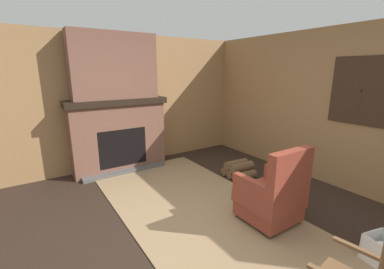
# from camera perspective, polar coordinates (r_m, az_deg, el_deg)

# --- Properties ---
(ground_plane) EXTENTS (14.00, 14.00, 0.00)m
(ground_plane) POSITION_cam_1_polar(r_m,az_deg,el_deg) (3.21, -0.16, -21.43)
(ground_plane) COLOR #2D2119
(wood_panel_wall_left) EXTENTS (0.06, 6.03, 2.54)m
(wood_panel_wall_left) POSITION_cam_1_polar(r_m,az_deg,el_deg) (5.17, -17.16, 6.81)
(wood_panel_wall_left) COLOR #9E7247
(wood_panel_wall_left) RESTS_ON ground
(wood_panel_wall_back) EXTENTS (6.03, 0.09, 2.54)m
(wood_panel_wall_back) POSITION_cam_1_polar(r_m,az_deg,el_deg) (4.74, 28.98, 5.19)
(wood_panel_wall_back) COLOR #9E7247
(wood_panel_wall_back) RESTS_ON ground
(fireplace_hearth) EXTENTS (0.62, 1.81, 1.36)m
(fireplace_hearth) POSITION_cam_1_polar(r_m,az_deg,el_deg) (5.04, -15.88, -0.13)
(fireplace_hearth) COLOR brown
(fireplace_hearth) RESTS_ON ground
(chimney_breast) EXTENTS (0.36, 1.51, 1.16)m
(chimney_breast) POSITION_cam_1_polar(r_m,az_deg,el_deg) (4.91, -16.94, 14.34)
(chimney_breast) COLOR brown
(chimney_breast) RESTS_ON fireplace_hearth
(area_rug) EXTENTS (4.23, 1.94, 0.01)m
(area_rug) POSITION_cam_1_polar(r_m,az_deg,el_deg) (3.59, 2.77, -17.16)
(area_rug) COLOR #997A56
(area_rug) RESTS_ON ground
(armchair) EXTENTS (0.65, 0.66, 1.01)m
(armchair) POSITION_cam_1_polar(r_m,az_deg,el_deg) (3.39, 17.44, -12.93)
(armchair) COLOR brown
(armchair) RESTS_ON ground
(firewood_stack) EXTENTS (0.50, 0.48, 0.29)m
(firewood_stack) POSITION_cam_1_polar(r_m,az_deg,el_deg) (4.73, 10.32, -7.70)
(firewood_stack) COLOR brown
(firewood_stack) RESTS_ON ground
(oil_lamp_vase) EXTENTS (0.13, 0.13, 0.25)m
(oil_lamp_vase) POSITION_cam_1_polar(r_m,az_deg,el_deg) (4.83, -23.33, 7.99)
(oil_lamp_vase) COLOR #47708E
(oil_lamp_vase) RESTS_ON fireplace_hearth
(storage_case) EXTENTS (0.14, 0.25, 0.14)m
(storage_case) POSITION_cam_1_polar(r_m,az_deg,el_deg) (5.01, -15.28, 8.62)
(storage_case) COLOR gray
(storage_case) RESTS_ON fireplace_hearth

